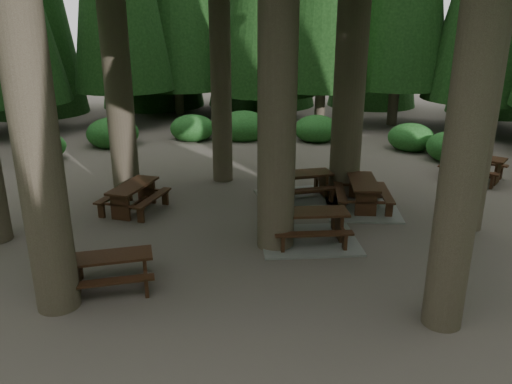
# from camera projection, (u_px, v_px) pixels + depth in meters

# --- Properties ---
(ground) EXTENTS (80.00, 80.00, 0.00)m
(ground) POSITION_uv_depth(u_px,v_px,m) (240.00, 246.00, 11.54)
(ground) COLOR #585047
(ground) RESTS_ON ground
(picnic_table_a) EXTENTS (2.63, 2.33, 0.77)m
(picnic_table_a) POSITION_uv_depth(u_px,v_px,m) (309.00, 231.00, 11.74)
(picnic_table_a) COLOR gray
(picnic_table_a) RESTS_ON ground
(picnic_table_b) EXTENTS (1.63, 1.92, 0.75)m
(picnic_table_b) POSITION_uv_depth(u_px,v_px,m) (134.00, 194.00, 13.55)
(picnic_table_b) COLOR #33150F
(picnic_table_b) RESTS_ON ground
(picnic_table_c) EXTENTS (2.89, 2.67, 0.79)m
(picnic_table_c) POSITION_uv_depth(u_px,v_px,m) (300.00, 190.00, 14.59)
(picnic_table_c) COLOR gray
(picnic_table_c) RESTS_ON ground
(picnic_table_d) EXTENTS (2.34, 2.19, 0.80)m
(picnic_table_d) POSITION_uv_depth(u_px,v_px,m) (474.00, 164.00, 16.26)
(picnic_table_d) COLOR #33150F
(picnic_table_d) RESTS_ON ground
(picnic_table_e) EXTENTS (1.95, 1.78, 0.68)m
(picnic_table_e) POSITION_uv_depth(u_px,v_px,m) (111.00, 266.00, 9.64)
(picnic_table_e) COLOR #33150F
(picnic_table_e) RESTS_ON ground
(picnic_table_f) EXTENTS (2.13, 2.50, 0.80)m
(picnic_table_f) POSITION_uv_depth(u_px,v_px,m) (362.00, 198.00, 13.86)
(picnic_table_f) COLOR gray
(picnic_table_f) RESTS_ON ground
(shrub_ring) EXTENTS (23.86, 24.64, 1.49)m
(shrub_ring) POSITION_uv_depth(u_px,v_px,m) (274.00, 220.00, 12.01)
(shrub_ring) COLOR #22591E
(shrub_ring) RESTS_ON ground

